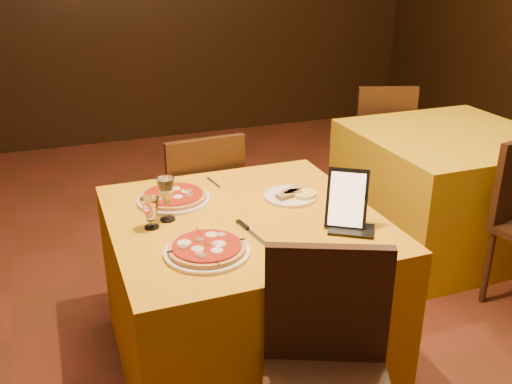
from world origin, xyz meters
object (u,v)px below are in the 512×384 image
object	(u,v)px
main_table	(244,292)
tablet	(347,199)
wine_glass	(166,199)
chair_main_far	(197,207)
pizza_far	(174,198)
chair_side_far	(377,141)
water_glass	(151,213)
side_table	(445,190)
pizza_near	(207,250)

from	to	relation	value
main_table	tablet	size ratio (longest dim) A/B	4.51
wine_glass	main_table	bearing A→B (deg)	-13.37
chair_main_far	pizza_far	distance (m)	0.66
chair_main_far	wine_glass	xyz separation A→B (m)	(-0.31, -0.72, 0.39)
chair_side_far	water_glass	size ratio (longest dim) A/B	7.00
main_table	side_table	size ratio (longest dim) A/B	1.00
chair_main_far	wine_glass	distance (m)	0.88
main_table	side_table	bearing A→B (deg)	22.53
pizza_near	water_glass	size ratio (longest dim) A/B	2.47
main_table	pizza_far	xyz separation A→B (m)	(-0.24, 0.26, 0.39)
pizza_near	wine_glass	bearing A→B (deg)	102.61
side_table	pizza_far	size ratio (longest dim) A/B	3.35
pizza_near	water_glass	distance (m)	0.32
water_glass	pizza_far	bearing A→B (deg)	58.61
side_table	pizza_near	bearing A→B (deg)	-153.28
chair_main_far	water_glass	distance (m)	0.93
wine_glass	tablet	distance (m)	0.73
pizza_far	wine_glass	world-z (taller)	wine_glass
pizza_far	wine_glass	bearing A→B (deg)	-109.99
pizza_far	tablet	distance (m)	0.78
chair_side_far	water_glass	world-z (taller)	chair_side_far
chair_main_far	wine_glass	bearing A→B (deg)	63.84
main_table	pizza_near	world-z (taller)	pizza_near
side_table	pizza_near	xyz separation A→B (m)	(-1.83, -0.92, 0.39)
pizza_near	wine_glass	world-z (taller)	wine_glass
main_table	pizza_far	distance (m)	0.53
chair_side_far	pizza_near	xyz separation A→B (m)	(-1.83, -1.75, 0.31)
water_glass	main_table	bearing A→B (deg)	-3.55
side_table	main_table	bearing A→B (deg)	-157.47
main_table	pizza_near	bearing A→B (deg)	-131.93
side_table	tablet	bearing A→B (deg)	-144.15
side_table	chair_main_far	distance (m)	1.61
wine_glass	tablet	bearing A→B (deg)	-24.86
wine_glass	tablet	xyz separation A→B (m)	(0.66, -0.31, 0.03)
water_glass	side_table	bearing A→B (deg)	17.89
main_table	pizza_far	bearing A→B (deg)	132.65
pizza_far	chair_side_far	bearing A→B (deg)	33.76
water_glass	tablet	size ratio (longest dim) A/B	0.53
side_table	water_glass	bearing A→B (deg)	-162.11
chair_main_far	pizza_near	distance (m)	1.12
pizza_far	water_glass	bearing A→B (deg)	-121.39
chair_main_far	chair_side_far	bearing A→B (deg)	-159.80
side_table	pizza_far	bearing A→B (deg)	-167.59
chair_side_far	water_glass	bearing A→B (deg)	55.12
pizza_far	wine_glass	distance (m)	0.21
chair_main_far	pizza_far	bearing A→B (deg)	62.84
wine_glass	water_glass	bearing A→B (deg)	-147.08
chair_main_far	tablet	world-z (taller)	tablet
main_table	chair_main_far	distance (m)	0.80
pizza_near	chair_main_far	bearing A→B (deg)	77.58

